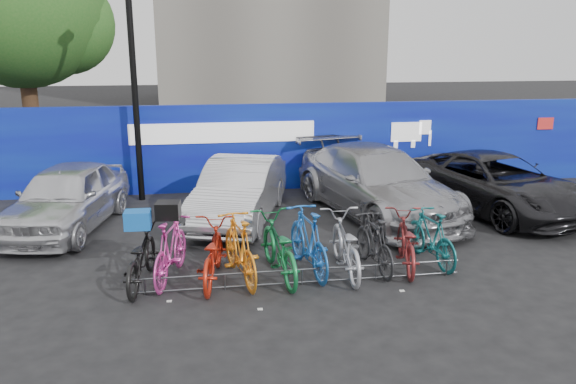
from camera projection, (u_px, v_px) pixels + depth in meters
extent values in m
plane|color=black|center=(296.00, 271.00, 10.12)|extent=(100.00, 100.00, 0.00)
cube|color=#0C0A96|center=(260.00, 147.00, 15.54)|extent=(22.00, 0.15, 2.40)
cube|color=white|center=(223.00, 133.00, 15.18)|extent=(5.00, 0.02, 0.55)
cube|color=white|center=(406.00, 132.00, 15.99)|extent=(1.20, 0.02, 0.90)
cube|color=red|center=(546.00, 123.00, 16.59)|extent=(0.50, 0.02, 0.35)
cylinder|color=#382314|center=(31.00, 107.00, 18.12)|extent=(0.50, 0.50, 4.00)
sphere|color=#215B1C|center=(19.00, 3.00, 17.30)|extent=(5.20, 5.20, 5.20)
sphere|color=#215B1C|center=(64.00, 24.00, 17.92)|extent=(3.20, 3.20, 3.20)
cylinder|color=black|center=(134.00, 84.00, 14.03)|extent=(0.16, 0.16, 6.00)
cylinder|color=#595B60|center=(302.00, 270.00, 9.47)|extent=(5.60, 0.03, 0.03)
cylinder|color=#595B60|center=(302.00, 282.00, 9.53)|extent=(5.60, 0.03, 0.03)
cylinder|color=#595B60|center=(145.00, 287.00, 9.12)|extent=(0.03, 0.03, 0.28)
cylinder|color=#595B60|center=(225.00, 282.00, 9.31)|extent=(0.03, 0.03, 0.28)
cylinder|color=#595B60|center=(302.00, 277.00, 9.51)|extent=(0.03, 0.03, 0.28)
cylinder|color=#595B60|center=(376.00, 273.00, 9.70)|extent=(0.03, 0.03, 0.28)
cylinder|color=#595B60|center=(447.00, 268.00, 9.90)|extent=(0.03, 0.03, 0.28)
imported|color=silver|center=(67.00, 197.00, 12.29)|extent=(2.51, 4.50, 1.45)
imported|color=silver|center=(240.00, 190.00, 12.91)|extent=(2.71, 4.54, 1.41)
imported|color=#9F9FA4|center=(376.00, 182.00, 13.37)|extent=(3.44, 5.84, 1.59)
imported|color=black|center=(495.00, 183.00, 13.63)|extent=(3.58, 5.46, 1.40)
imported|color=black|center=(140.00, 257.00, 9.44)|extent=(0.91, 1.98, 1.00)
imported|color=#D6389C|center=(170.00, 249.00, 9.62)|extent=(0.96, 1.93, 1.12)
imported|color=red|center=(212.00, 253.00, 9.56)|extent=(0.97, 2.04, 1.03)
imported|color=orange|center=(240.00, 248.00, 9.61)|extent=(0.92, 2.00, 1.16)
imported|color=#157238|center=(278.00, 247.00, 9.76)|extent=(0.99, 2.16, 1.09)
imported|color=blue|center=(308.00, 241.00, 9.94)|extent=(0.84, 2.04, 1.19)
imported|color=#A8A9B0|center=(345.00, 244.00, 9.93)|extent=(0.75, 2.04, 1.07)
imported|color=#262729|center=(374.00, 243.00, 10.07)|extent=(0.63, 1.74, 1.02)
imported|color=maroon|center=(406.00, 241.00, 10.18)|extent=(1.06, 2.01, 1.00)
imported|color=#136367|center=(431.00, 237.00, 10.36)|extent=(0.73, 1.77, 1.04)
cube|color=#1156B5|center=(138.00, 220.00, 9.27)|extent=(0.43, 0.33, 0.30)
cube|color=black|center=(168.00, 210.00, 9.44)|extent=(0.43, 0.39, 0.29)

